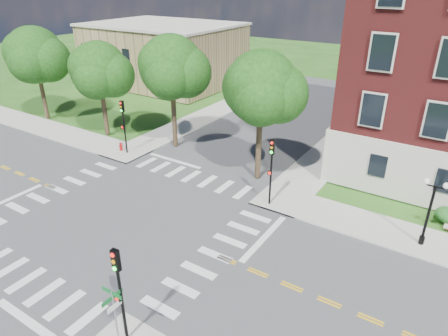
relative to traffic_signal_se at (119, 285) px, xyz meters
The scene contains 18 objects.
ground 10.62m from the traffic_signal_se, 135.93° to the left, with size 160.00×160.00×0.00m, color #254E15.
road_ew 10.62m from the traffic_signal_se, 135.93° to the left, with size 90.00×12.00×0.01m, color #3D3D3F.
road_ns 10.62m from the traffic_signal_se, 135.93° to the left, with size 12.00×90.00×0.01m, color #3D3D3F.
sidewalk_ne 24.04m from the traffic_signal_se, 70.15° to the left, with size 34.00×34.00×0.12m.
sidewalk_nw 32.03m from the traffic_signal_se, 135.30° to the left, with size 34.00×34.00×0.12m.
crosswalk_east 7.73m from the traffic_signal_se, 90.65° to the left, with size 2.20×10.20×0.02m, color silver, non-canonical shape.
stop_bar_east 10.65m from the traffic_signal_se, 81.40° to the left, with size 0.40×5.50×0.00m, color silver.
secondary_building 47.23m from the traffic_signal_se, 128.32° to the left, with size 20.40×15.40×8.30m.
tree_a 34.05m from the traffic_signal_se, 150.15° to the left, with size 5.90×5.90×9.85m.
tree_b 26.31m from the traffic_signal_se, 139.45° to the left, with size 5.32×5.32×9.09m.
tree_c 22.51m from the traffic_signal_se, 123.62° to the left, with size 5.55×5.55×10.08m.
tree_d 17.59m from the traffic_signal_se, 99.02° to the left, with size 5.36×5.36×9.87m.
traffic_signal_se is the anchor object (origin of this frame).
traffic_signal_ne 13.69m from the traffic_signal_se, 90.02° to the left, with size 0.36×0.41×4.80m.
traffic_signal_nw 20.90m from the traffic_signal_se, 135.27° to the left, with size 0.35×0.39×4.80m.
twin_lamp_west 17.45m from the traffic_signal_se, 56.22° to the left, with size 1.36×0.36×4.23m.
street_sign_pole 0.99m from the traffic_signal_se, 84.18° to the right, with size 1.10×1.10×3.10m.
fire_hydrant 21.74m from the traffic_signal_se, 136.66° to the left, with size 0.35×0.35×0.75m.
Camera 1 is at (17.68, -15.24, 14.55)m, focal length 32.00 mm.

